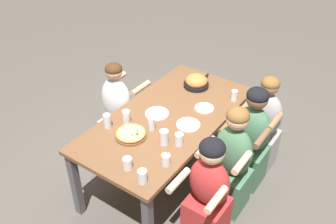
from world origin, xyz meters
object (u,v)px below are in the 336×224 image
(drinking_glass_c, at_px, (142,177))
(pizza_board_main, at_px, (131,134))
(empty_plate_a, at_px, (204,108))
(skillet_bowl, at_px, (196,82))
(empty_plate_c, at_px, (157,113))
(diner_near_midleft, at_px, (208,195))
(drinking_glass_d, at_px, (164,137))
(drinking_glass_e, at_px, (128,164))
(empty_plate_b, at_px, (188,125))
(drinking_glass_h, at_px, (151,124))
(drinking_glass_a, at_px, (107,121))
(drinking_glass_f, at_px, (234,95))
(cocktail_glass_blue, at_px, (166,160))
(diner_near_right, at_px, (262,128))
(drinking_glass_g, at_px, (126,117))
(diner_far_center, at_px, (118,114))
(drinking_glass_b, at_px, (179,139))
(diner_near_center, at_px, (231,164))
(diner_near_midright, at_px, (250,141))

(drinking_glass_c, bearing_deg, pizza_board_main, 48.40)
(empty_plate_a, distance_m, drinking_glass_c, 1.14)
(skillet_bowl, xyz_separation_m, drinking_glass_c, (-1.44, -0.40, 0.00))
(empty_plate_c, relative_size, diner_near_midleft, 0.21)
(empty_plate_c, xyz_separation_m, diner_near_midleft, (-0.38, -0.81, -0.29))
(drinking_glass_d, height_order, drinking_glass_e, drinking_glass_d)
(empty_plate_b, relative_size, drinking_glass_h, 1.73)
(drinking_glass_a, distance_m, drinking_glass_f, 1.31)
(cocktail_glass_blue, bearing_deg, skillet_bowl, 20.02)
(drinking_glass_a, relative_size, diner_near_right, 0.13)
(pizza_board_main, bearing_deg, diner_near_midleft, -88.13)
(drinking_glass_a, xyz_separation_m, drinking_glass_g, (0.15, -0.10, -0.01))
(drinking_glass_d, distance_m, diner_near_right, 1.24)
(drinking_glass_f, bearing_deg, drinking_glass_d, 169.18)
(empty_plate_b, bearing_deg, drinking_glass_c, -173.05)
(pizza_board_main, relative_size, diner_far_center, 0.25)
(drinking_glass_b, height_order, diner_far_center, diner_far_center)
(pizza_board_main, bearing_deg, skillet_bowl, -1.75)
(drinking_glass_b, xyz_separation_m, diner_far_center, (0.33, 1.01, -0.34))
(empty_plate_c, bearing_deg, diner_near_center, -87.12)
(empty_plate_b, distance_m, drinking_glass_a, 0.75)
(diner_near_center, bearing_deg, skillet_bowl, -38.80)
(drinking_glass_c, xyz_separation_m, drinking_glass_g, (0.52, 0.60, -0.00))
(drinking_glass_a, bearing_deg, empty_plate_c, -30.43)
(drinking_glass_g, bearing_deg, drinking_glass_e, -139.14)
(empty_plate_b, distance_m, diner_near_center, 0.54)
(diner_far_center, bearing_deg, empty_plate_a, 16.33)
(empty_plate_a, xyz_separation_m, drinking_glass_g, (-0.61, 0.48, 0.05))
(drinking_glass_c, relative_size, diner_near_midright, 0.10)
(pizza_board_main, relative_size, cocktail_glass_blue, 2.27)
(cocktail_glass_blue, bearing_deg, drinking_glass_b, 10.50)
(empty_plate_a, height_order, diner_far_center, diner_far_center)
(cocktail_glass_blue, relative_size, drinking_glass_h, 0.98)
(drinking_glass_c, bearing_deg, drinking_glass_g, 48.89)
(diner_far_center, bearing_deg, cocktail_glass_blue, -29.34)
(cocktail_glass_blue, bearing_deg, diner_near_midright, -18.75)
(drinking_glass_a, distance_m, drinking_glass_e, 0.59)
(empty_plate_b, height_order, diner_near_midleft, diner_near_midleft)
(diner_near_midleft, bearing_deg, diner_near_midright, -90.00)
(empty_plate_c, xyz_separation_m, cocktail_glass_blue, (-0.53, -0.48, 0.04))
(diner_near_midright, distance_m, diner_near_right, 0.31)
(diner_near_midright, relative_size, diner_near_midleft, 1.03)
(empty_plate_b, bearing_deg, drinking_glass_b, -163.58)
(drinking_glass_d, relative_size, diner_far_center, 0.12)
(drinking_glass_h, distance_m, diner_far_center, 0.83)
(drinking_glass_c, distance_m, diner_near_center, 0.96)
(drinking_glass_e, bearing_deg, pizza_board_main, 35.91)
(diner_near_midleft, bearing_deg, empty_plate_a, -56.59)
(drinking_glass_e, bearing_deg, empty_plate_c, 18.77)
(empty_plate_a, distance_m, drinking_glass_a, 0.96)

